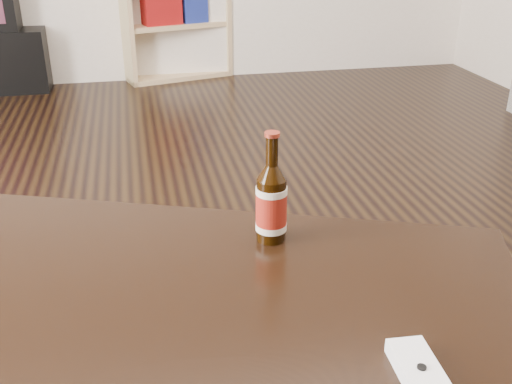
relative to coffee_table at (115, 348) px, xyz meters
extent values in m
cube|color=black|center=(0.07, 0.49, -0.44)|extent=(5.00, 6.00, 0.01)
cube|color=tan|center=(0.39, 3.54, -0.42)|extent=(0.81, 0.52, 0.03)
cube|color=tan|center=(0.39, 3.54, -0.07)|extent=(0.74, 0.48, 0.03)
cube|color=maroon|center=(0.29, 3.49, 0.05)|extent=(0.30, 0.27, 0.20)
cube|color=navy|center=(0.52, 3.56, 0.04)|extent=(0.22, 0.25, 0.18)
cube|color=black|center=(0.00, 0.00, 0.03)|extent=(1.54, 1.21, 0.07)
cylinder|color=black|center=(0.65, 0.08, -0.22)|extent=(0.10, 0.10, 0.44)
cylinder|color=black|center=(0.31, 0.19, 0.13)|extent=(0.06, 0.06, 0.13)
cylinder|color=maroon|center=(0.31, 0.19, 0.13)|extent=(0.07, 0.07, 0.08)
cylinder|color=beige|center=(0.31, 0.19, 0.17)|extent=(0.07, 0.07, 0.01)
cylinder|color=beige|center=(0.31, 0.19, 0.10)|extent=(0.07, 0.07, 0.01)
cone|color=black|center=(0.31, 0.19, 0.21)|extent=(0.06, 0.06, 0.03)
cylinder|color=black|center=(0.31, 0.19, 0.25)|extent=(0.03, 0.03, 0.06)
cylinder|color=#9C321F|center=(0.31, 0.19, 0.28)|extent=(0.03, 0.03, 0.01)
cylinder|color=black|center=(0.42, -0.24, 0.09)|extent=(0.01, 0.01, 0.00)
camera|label=1|loc=(0.07, -0.81, 0.65)|focal=42.00mm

